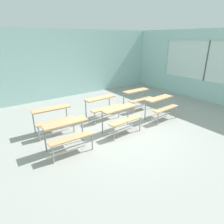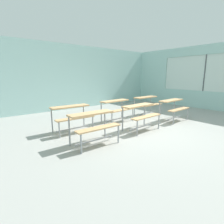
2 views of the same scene
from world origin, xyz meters
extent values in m
cube|color=#9E9E99|center=(0.00, 0.00, -0.03)|extent=(10.00, 9.00, 0.05)
cube|color=#A8D1CC|center=(0.00, 4.50, 1.50)|extent=(10.00, 0.12, 3.00)
cube|color=#A8D1CC|center=(5.00, 0.00, 0.42)|extent=(0.12, 9.00, 0.85)
cube|color=#A8D1CC|center=(5.00, 0.00, 2.77)|extent=(0.12, 9.00, 0.45)
cube|color=#A8D1CC|center=(5.00, 3.55, 1.70)|extent=(0.12, 1.90, 1.70)
cube|color=silver|center=(5.00, 0.50, 1.70)|extent=(0.02, 4.20, 1.70)
cube|color=#4C5156|center=(5.00, 0.50, 1.70)|extent=(0.06, 0.05, 1.70)
cube|color=tan|center=(-1.65, 0.12, 0.72)|extent=(1.11, 0.34, 0.04)
cube|color=tan|center=(-1.66, -0.20, 0.44)|extent=(1.10, 0.24, 0.03)
cylinder|color=gray|center=(-2.15, 0.27, 0.36)|extent=(0.04, 0.04, 0.72)
cylinder|color=gray|center=(-1.15, 0.25, 0.36)|extent=(0.04, 0.04, 0.72)
cylinder|color=gray|center=(-2.16, -0.28, 0.22)|extent=(0.04, 0.04, 0.44)
cylinder|color=gray|center=(-1.16, -0.30, 0.22)|extent=(0.04, 0.04, 0.44)
cube|color=gray|center=(-1.66, -0.02, 0.10)|extent=(1.00, 0.05, 0.03)
cube|color=tan|center=(0.02, 0.16, 0.72)|extent=(1.11, 0.36, 0.04)
cube|color=tan|center=(0.03, -0.16, 0.44)|extent=(1.11, 0.26, 0.03)
cylinder|color=gray|center=(-0.48, 0.29, 0.36)|extent=(0.04, 0.04, 0.72)
cylinder|color=gray|center=(0.52, 0.32, 0.36)|extent=(0.04, 0.04, 0.72)
cylinder|color=gray|center=(-0.46, -0.26, 0.22)|extent=(0.04, 0.04, 0.44)
cylinder|color=gray|center=(0.54, -0.23, 0.22)|extent=(0.04, 0.04, 0.44)
cube|color=gray|center=(0.03, 0.02, 0.10)|extent=(1.00, 0.07, 0.03)
cube|color=tan|center=(1.74, 0.15, 0.72)|extent=(1.11, 0.37, 0.04)
cube|color=tan|center=(1.76, -0.17, 0.44)|extent=(1.11, 0.27, 0.03)
cylinder|color=gray|center=(1.24, 0.27, 0.36)|extent=(0.04, 0.04, 0.72)
cylinder|color=gray|center=(2.24, 0.31, 0.36)|extent=(0.04, 0.04, 0.72)
cylinder|color=gray|center=(1.26, -0.28, 0.22)|extent=(0.04, 0.04, 0.44)
cylinder|color=gray|center=(2.26, -0.23, 0.22)|extent=(0.04, 0.04, 0.44)
cube|color=gray|center=(1.75, 0.01, 0.10)|extent=(1.00, 0.07, 0.03)
cube|color=tan|center=(-1.62, 1.28, 0.72)|extent=(1.11, 0.36, 0.04)
cube|color=tan|center=(-1.63, 0.96, 0.44)|extent=(1.11, 0.26, 0.03)
cylinder|color=gray|center=(-2.11, 1.44, 0.36)|extent=(0.04, 0.04, 0.72)
cylinder|color=gray|center=(-1.11, 1.40, 0.36)|extent=(0.04, 0.04, 0.72)
cylinder|color=gray|center=(-2.14, 0.89, 0.22)|extent=(0.04, 0.04, 0.44)
cylinder|color=gray|center=(-1.14, 0.85, 0.22)|extent=(0.04, 0.04, 0.44)
cube|color=gray|center=(-1.63, 1.14, 0.10)|extent=(1.00, 0.07, 0.03)
cube|color=tan|center=(0.10, 1.34, 0.72)|extent=(1.11, 0.37, 0.04)
cube|color=tan|center=(0.12, 1.02, 0.44)|extent=(1.11, 0.27, 0.03)
cylinder|color=gray|center=(-0.40, 1.45, 0.36)|extent=(0.04, 0.04, 0.72)
cylinder|color=gray|center=(0.60, 1.50, 0.36)|extent=(0.04, 0.04, 0.72)
cylinder|color=gray|center=(-0.38, 0.90, 0.22)|extent=(0.04, 0.04, 0.44)
cylinder|color=gray|center=(0.62, 0.95, 0.22)|extent=(0.04, 0.04, 0.44)
cube|color=gray|center=(0.11, 1.20, 0.10)|extent=(1.00, 0.08, 0.03)
cube|color=tan|center=(1.76, 1.34, 0.72)|extent=(1.10, 0.32, 0.04)
cube|color=tan|center=(1.76, 1.02, 0.44)|extent=(1.10, 0.22, 0.03)
cylinder|color=gray|center=(1.26, 1.48, 0.36)|extent=(0.04, 0.04, 0.72)
cylinder|color=gray|center=(2.26, 1.48, 0.36)|extent=(0.04, 0.04, 0.72)
cylinder|color=gray|center=(1.26, 0.93, 0.22)|extent=(0.04, 0.04, 0.44)
cylinder|color=gray|center=(2.26, 0.93, 0.22)|extent=(0.04, 0.04, 0.44)
cube|color=gray|center=(1.76, 1.20, 0.10)|extent=(1.00, 0.03, 0.03)
camera|label=1|loc=(-3.15, -3.97, 2.68)|focal=30.43mm
camera|label=2|loc=(-3.80, -3.30, 1.60)|focal=28.00mm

